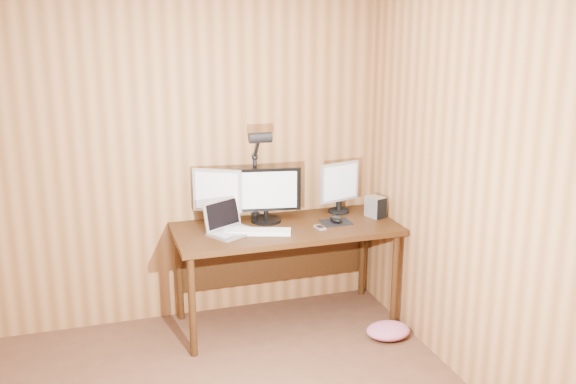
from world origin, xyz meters
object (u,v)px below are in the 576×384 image
keyboard (258,231)px  desk_lamp (258,162)px  laptop (228,225)px  hard_drive (375,207)px  desk (283,239)px  speaker (339,205)px  phone (320,227)px  monitor_center (266,194)px  monitor_right (339,186)px  monitor_left (217,195)px  mouse (336,219)px

keyboard → desk_lamp: desk_lamp is taller
laptop → hard_drive: (1.13, 0.02, 0.02)m
desk → speaker: bearing=17.7°
laptop → phone: size_ratio=3.58×
monitor_center → hard_drive: size_ratio=3.07×
monitor_right → speaker: bearing=54.1°
desk → speaker: speaker is taller
desk → keyboard: (-0.23, -0.15, 0.13)m
monitor_left → hard_drive: 1.19m
monitor_center → keyboard: monitor_center is taller
laptop → phone: (0.64, -0.11, -0.05)m
laptop → hard_drive: bearing=-28.6°
keyboard → phone: keyboard is taller
mouse → hard_drive: bearing=5.1°
monitor_left → desk_lamp: 0.38m
desk → monitor_right: size_ratio=4.09×
keyboard → laptop: bearing=176.6°
desk → monitor_left: size_ratio=3.93×
monitor_right → keyboard: size_ratio=0.81×
monitor_right → hard_drive: (0.22, -0.19, -0.13)m
phone → desk_lamp: (-0.36, 0.33, 0.43)m
desk → mouse: bearing=-14.0°
desk_lamp → keyboard: bearing=-102.7°
monitor_right → phone: bearing=-146.2°
hard_drive → phone: hard_drive is taller
mouse → monitor_left: bearing=162.3°
monitor_left → speaker: 0.97m
monitor_center → monitor_left: size_ratio=1.25×
hard_drive → phone: size_ratio=1.50×
monitor_left → speaker: bearing=31.1°
desk_lamp → monitor_left: bearing=-174.4°
hard_drive → mouse: bearing=168.3°
desk → phone: 0.31m
mouse → monitor_right: bearing=61.4°
desk → laptop: 0.46m
desk → laptop: size_ratio=4.05×
monitor_right → desk: bearing=179.8°
desk → monitor_center: monitor_center is taller
desk → speaker: (0.50, 0.16, 0.17)m
monitor_left → speaker: size_ratio=3.84×
laptop → phone: laptop is taller
monitor_left → desk_lamp: bearing=31.5°
mouse → speaker: (0.12, 0.25, 0.03)m
hard_drive → phone: bearing=176.4°
desk → monitor_left: 0.58m
laptop → mouse: laptop is taller
hard_drive → monitor_right: bearing=120.0°
monitor_right → laptop: size_ratio=0.99×
desk → desk_lamp: size_ratio=2.25×
desk → laptop: laptop is taller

